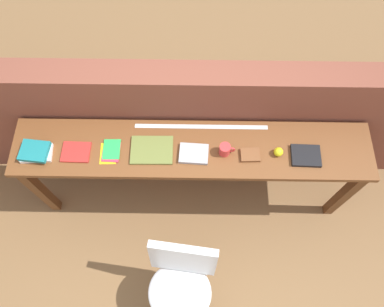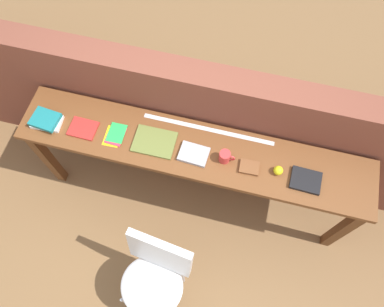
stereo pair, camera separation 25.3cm
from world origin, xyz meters
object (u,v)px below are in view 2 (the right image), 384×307
Objects in this scene: book_stack_leftmost at (46,121)px; sports_ball_small at (278,170)px; book_repair_rightmost at (306,180)px; magazine_cycling at (83,128)px; book_open_centre at (154,142)px; pamphlet_pile_colourful at (115,135)px; chair_white_moulded at (155,275)px; mug at (225,157)px; leather_journal_brown at (249,167)px.

sports_ball_small is (1.65, 0.02, 0.00)m from book_stack_leftmost.
book_stack_leftmost reaches higher than book_repair_rightmost.
book_open_centre reaches higher than magazine_cycling.
book_open_centre is at bearing 2.71° from pamphlet_pile_colourful.
book_open_centre is (0.28, 0.01, 0.00)m from pamphlet_pile_colourful.
sports_ball_small reaches higher than book_open_centre.
magazine_cycling is at bearing -178.63° from book_repair_rightmost.
book_stack_leftmost is at bearing 142.19° from chair_white_moulded.
book_stack_leftmost is 1.09× the size of book_repair_rightmost.
mug reaches higher than magazine_cycling.
leather_journal_brown is at bearing -175.04° from sports_ball_small.
mug is at bearing 0.46° from pamphlet_pile_colourful.
pamphlet_pile_colourful is 0.78m from mug.
mug is (0.50, -0.01, 0.04)m from book_open_centre.
mug reaches higher than leather_journal_brown.
pamphlet_pile_colourful is at bearing -179.04° from book_repair_rightmost.
pamphlet_pile_colourful is at bearing 176.63° from leather_journal_brown.
leather_journal_brown is (1.19, -0.01, 0.00)m from magazine_cycling.
book_open_centre is at bearing -179.96° from book_repair_rightmost.
mug reaches higher than pamphlet_pile_colourful.
mug is (0.78, 0.01, 0.04)m from pamphlet_pile_colourful.
book_stack_leftmost is at bearing -179.16° from sports_ball_small.
book_stack_leftmost is 1.15× the size of pamphlet_pile_colourful.
chair_white_moulded is 8.10× the size of mug.
chair_white_moulded is at bearing -46.09° from magazine_cycling.
book_stack_leftmost is 1.66× the size of leather_journal_brown.
book_stack_leftmost is (-1.00, 0.77, 0.38)m from chair_white_moulded.
book_stack_leftmost is 3.39× the size of sports_ball_small.
mug is at bearing 179.33° from book_repair_rightmost.
book_stack_leftmost reaches higher than leather_journal_brown.
leather_journal_brown is at bearing 0.30° from book_stack_leftmost.
chair_white_moulded is at bearing -37.81° from book_stack_leftmost.
book_open_centre reaches higher than pamphlet_pile_colourful.
pamphlet_pile_colourful is 0.96m from leather_journal_brown.
mug is (0.29, 0.80, 0.40)m from chair_white_moulded.
sports_ball_small is (0.65, 0.80, 0.39)m from chair_white_moulded.
book_stack_leftmost is 0.75× the size of book_open_centre.
chair_white_moulded is 1.01m from pamphlet_pile_colourful.
book_stack_leftmost is at bearing -175.80° from magazine_cycling.
mug is at bearing -1.44° from book_open_centre.
mug is (1.28, 0.03, 0.02)m from book_stack_leftmost.
leather_journal_brown is 0.66× the size of book_repair_rightmost.
sports_ball_small is (0.36, -0.01, -0.01)m from mug.
mug is at bearing 179.14° from sports_ball_small.
magazine_cycling is at bearing -177.89° from pamphlet_pile_colourful.
sports_ball_small is at bearing -0.86° from mug.
chair_white_moulded is 1.20m from book_repair_rightmost.
book_stack_leftmost is at bearing 177.86° from leather_journal_brown.
book_stack_leftmost is 1.46m from leather_journal_brown.
pamphlet_pile_colourful is 1.44× the size of leather_journal_brown.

